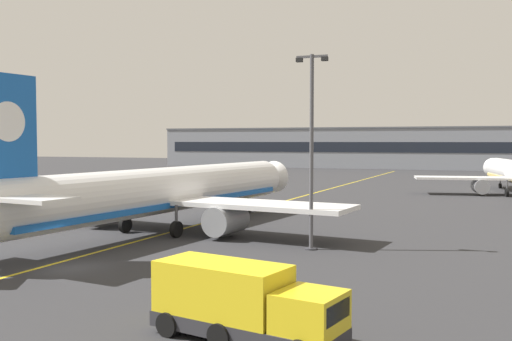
% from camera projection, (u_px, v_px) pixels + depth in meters
% --- Properties ---
extents(ground_plane, '(400.00, 400.00, 0.00)m').
position_uv_depth(ground_plane, '(69.00, 268.00, 34.74)').
color(ground_plane, '#2D2D30').
extents(taxiway_centreline, '(10.68, 179.72, 0.01)m').
position_uv_depth(taxiway_centreline, '(248.00, 211.00, 62.89)').
color(taxiway_centreline, yellow).
rests_on(taxiway_centreline, ground).
extents(airliner_foreground, '(32.36, 41.44, 11.65)m').
position_uv_depth(airliner_foreground, '(164.00, 192.00, 48.47)').
color(airliner_foreground, white).
rests_on(airliner_foreground, ground).
extents(apron_lamp_post, '(2.24, 0.90, 13.59)m').
position_uv_depth(apron_lamp_post, '(312.00, 148.00, 40.39)').
color(apron_lamp_post, '#515156').
rests_on(apron_lamp_post, ground).
extents(service_truck_baggage_yellow, '(7.94, 4.03, 2.90)m').
position_uv_depth(service_truck_baggage_yellow, '(242.00, 302.00, 22.05)').
color(service_truck_baggage_yellow, '#2D2D33').
rests_on(service_truck_baggage_yellow, ground).
extents(terminal_building, '(131.11, 12.40, 11.39)m').
position_uv_depth(terminal_building, '(386.00, 148.00, 161.55)').
color(terminal_building, gray).
rests_on(terminal_building, ground).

